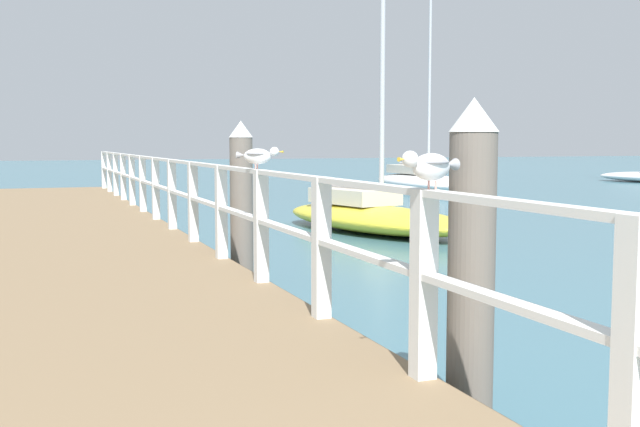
% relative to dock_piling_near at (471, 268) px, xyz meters
% --- Properties ---
extents(pier_deck, '(3.19, 24.20, 0.43)m').
position_rel_dock_piling_near_xyz_m(pier_deck, '(-1.90, 7.96, -0.81)').
color(pier_deck, '#846B4C').
rests_on(pier_deck, ground_plane).
extents(pier_railing, '(0.12, 22.72, 1.08)m').
position_rel_dock_piling_near_xyz_m(pier_railing, '(-0.38, 7.96, 0.07)').
color(pier_railing, silver).
rests_on(pier_railing, pier_deck).
extents(dock_piling_near, '(0.29, 0.29, 2.02)m').
position_rel_dock_piling_near_xyz_m(dock_piling_near, '(0.00, 0.00, 0.00)').
color(dock_piling_near, '#6B6056').
rests_on(dock_piling_near, ground_plane).
extents(dock_piling_far, '(0.29, 0.29, 2.02)m').
position_rel_dock_piling_near_xyz_m(dock_piling_far, '(0.00, 5.25, 0.00)').
color(dock_piling_far, '#6B6056').
rests_on(dock_piling_far, ground_plane).
extents(seagull_foreground, '(0.46, 0.24, 0.21)m').
position_rel_dock_piling_near_xyz_m(seagull_foreground, '(-0.39, -0.19, 0.62)').
color(seagull_foreground, white).
rests_on(seagull_foreground, pier_railing).
extents(seagull_background, '(0.40, 0.33, 0.21)m').
position_rel_dock_piling_near_xyz_m(seagull_background, '(-0.37, 3.22, 0.62)').
color(seagull_background, white).
rests_on(seagull_background, pier_railing).
extents(boat_0, '(3.02, 5.40, 6.67)m').
position_rel_dock_piling_near_xyz_m(boat_0, '(3.88, 9.89, -0.68)').
color(boat_0, gold).
rests_on(boat_0, ground_plane).
extents(boat_3, '(2.26, 6.66, 7.30)m').
position_rel_dock_piling_near_xyz_m(boat_3, '(10.91, 20.76, -0.64)').
color(boat_3, white).
rests_on(boat_3, ground_plane).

